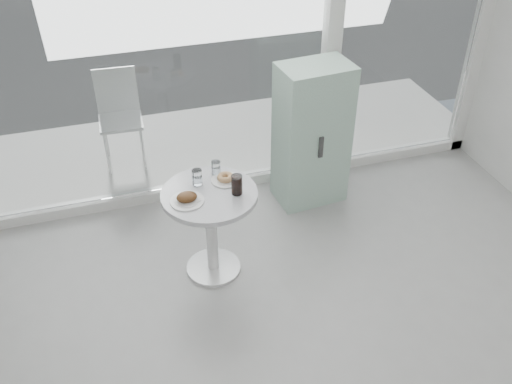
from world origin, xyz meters
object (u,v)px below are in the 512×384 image
object	(u,v)px
mint_cabinet	(312,135)
plate_fritter	(187,198)
patio_chair	(119,111)
water_tumbler_a	(197,178)
water_tumbler_b	(216,169)
plate_donut	(226,178)
cola_glass	(237,185)
main_table	(211,216)

from	to	relation	value
mint_cabinet	plate_fritter	size ratio (longest dim) A/B	5.36
mint_cabinet	patio_chair	xyz separation A→B (m)	(-1.59, 1.10, -0.07)
plate_fritter	water_tumbler_a	bearing A→B (deg)	58.88
plate_fritter	water_tumbler_b	bearing A→B (deg)	44.39
plate_donut	cola_glass	bearing A→B (deg)	-78.33
main_table	mint_cabinet	distance (m)	1.32
water_tumbler_b	water_tumbler_a	bearing A→B (deg)	-153.11
water_tumbler_a	main_table	bearing A→B (deg)	-66.29
main_table	plate_fritter	xyz separation A→B (m)	(-0.17, -0.06, 0.25)
plate_donut	water_tumbler_b	xyz separation A→B (m)	(-0.05, 0.10, 0.03)
main_table	water_tumbler_b	xyz separation A→B (m)	(0.11, 0.22, 0.27)
main_table	cola_glass	distance (m)	0.36
patio_chair	cola_glass	world-z (taller)	patio_chair
main_table	plate_donut	bearing A→B (deg)	36.00
plate_fritter	water_tumbler_a	xyz separation A→B (m)	(0.12, 0.19, 0.03)
mint_cabinet	plate_donut	bearing A→B (deg)	-152.74
plate_donut	cola_glass	distance (m)	0.20
water_tumbler_b	plate_fritter	bearing A→B (deg)	-135.61
plate_fritter	plate_donut	xyz separation A→B (m)	(0.33, 0.17, -0.01)
water_tumbler_a	water_tumbler_b	world-z (taller)	water_tumbler_a
plate_donut	cola_glass	xyz separation A→B (m)	(0.04, -0.18, 0.05)
main_table	plate_fritter	distance (m)	0.31
plate_fritter	water_tumbler_a	distance (m)	0.22
mint_cabinet	patio_chair	bearing A→B (deg)	139.73
main_table	mint_cabinet	xyz separation A→B (m)	(1.10, 0.72, 0.11)
mint_cabinet	plate_fritter	xyz separation A→B (m)	(-1.28, -0.78, 0.13)
plate_donut	water_tumbler_a	size ratio (longest dim) A/B	1.78
patio_chair	water_tumbler_a	xyz separation A→B (m)	(0.43, -1.69, 0.24)
plate_fritter	mint_cabinet	bearing A→B (deg)	31.44
plate_donut	water_tumbler_b	distance (m)	0.12
mint_cabinet	water_tumbler_a	world-z (taller)	mint_cabinet
main_table	patio_chair	world-z (taller)	patio_chair
cola_glass	plate_fritter	bearing A→B (deg)	178.10
patio_chair	plate_donut	bearing A→B (deg)	-66.48
water_tumbler_a	cola_glass	xyz separation A→B (m)	(0.25, -0.20, 0.02)
water_tumbler_b	cola_glass	distance (m)	0.30
plate_donut	water_tumbler_a	bearing A→B (deg)	174.86
patio_chair	water_tumbler_a	world-z (taller)	patio_chair
main_table	patio_chair	size ratio (longest dim) A/B	0.81
mint_cabinet	water_tumbler_b	bearing A→B (deg)	-158.53
water_tumbler_a	water_tumbler_b	bearing A→B (deg)	26.89
mint_cabinet	plate_donut	xyz separation A→B (m)	(-0.95, -0.61, 0.13)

